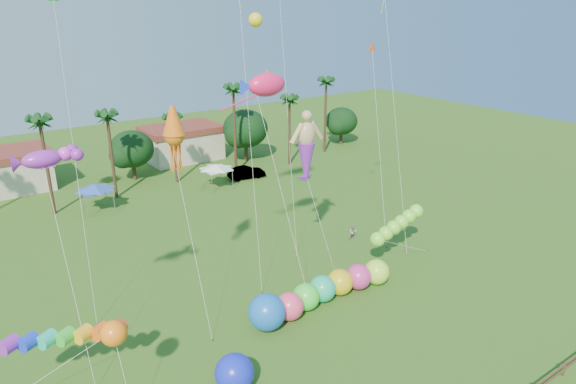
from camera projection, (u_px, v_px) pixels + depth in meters
ground at (385, 380)px, 30.67m from camera, size 160.00×160.00×0.00m
tree_line at (154, 146)px, 64.70m from camera, size 69.46×8.91×11.00m
buildings_row at (89, 161)px, 66.43m from camera, size 35.00×7.00×4.00m
tent_row at (97, 189)px, 54.15m from camera, size 31.00×4.00×0.60m
car_b at (246, 172)px, 65.73m from camera, size 4.97×2.53×1.56m
spectator_b at (353, 232)px, 48.59m from camera, size 0.93×0.84×1.58m
caterpillar_inflatable at (317, 293)px, 37.84m from camera, size 12.84×2.88×2.62m
blue_ball at (234, 373)px, 29.54m from camera, size 2.30×2.30×2.30m
rainbow_tube at (89, 339)px, 29.11m from camera, size 9.23×3.03×3.72m
green_worm at (377, 239)px, 42.64m from camera, size 9.55×1.37×3.46m
orange_ball_kite at (114, 333)px, 26.61m from camera, size 1.46×2.12×5.78m
merman_kite at (306, 152)px, 42.06m from camera, size 2.50×5.40×12.61m
fish_kite at (267, 85)px, 36.51m from camera, size 4.62×6.72×16.64m
squid_kite at (174, 136)px, 33.59m from camera, size 1.65×5.66×15.10m
lobster_kite at (42, 159)px, 27.58m from camera, size 3.91×4.55×13.98m
delta_kite_red at (373, 53)px, 44.47m from camera, size 1.09×3.99×18.07m
delta_kite_green at (55, 7)px, 33.03m from camera, size 1.97×5.31×22.09m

